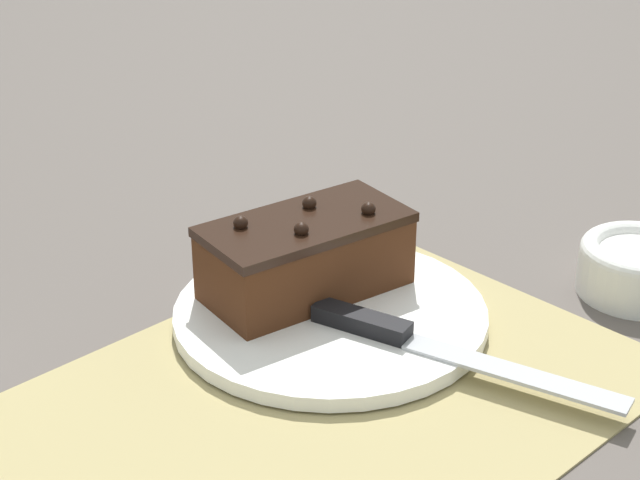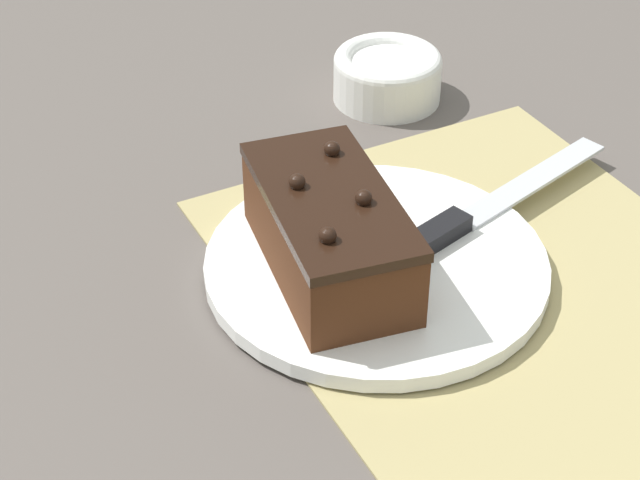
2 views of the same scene
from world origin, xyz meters
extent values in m
plane|color=#544C47|center=(0.00, 0.00, 0.00)|extent=(3.00, 3.00, 0.00)
cube|color=tan|center=(0.00, 0.00, 0.00)|extent=(0.46, 0.34, 0.00)
cylinder|color=white|center=(-0.07, -0.07, 0.01)|extent=(0.25, 0.25, 0.01)
cube|color=#472614|center=(-0.08, -0.11, 0.04)|extent=(0.18, 0.11, 0.06)
cube|color=black|center=(-0.08, -0.11, 0.08)|extent=(0.18, 0.11, 0.01)
sphere|color=black|center=(-0.13, -0.08, 0.08)|extent=(0.01, 0.01, 0.01)
sphere|color=black|center=(-0.10, -0.12, 0.08)|extent=(0.01, 0.01, 0.01)
sphere|color=black|center=(-0.06, -0.09, 0.08)|extent=(0.01, 0.01, 0.01)
sphere|color=black|center=(-0.04, -0.13, 0.08)|extent=(0.01, 0.01, 0.01)
cube|color=black|center=(-0.07, -0.03, 0.02)|extent=(0.04, 0.08, 0.01)
cube|color=#B7BABF|center=(-0.10, 0.09, 0.02)|extent=(0.07, 0.17, 0.00)
cylinder|color=white|center=(-0.30, 0.07, 0.02)|extent=(0.10, 0.10, 0.04)
torus|color=white|center=(-0.30, 0.07, 0.04)|extent=(0.10, 0.10, 0.02)
camera|label=1|loc=(0.45, 0.46, 0.45)|focal=60.00mm
camera|label=2|loc=(0.46, -0.40, 0.50)|focal=60.00mm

